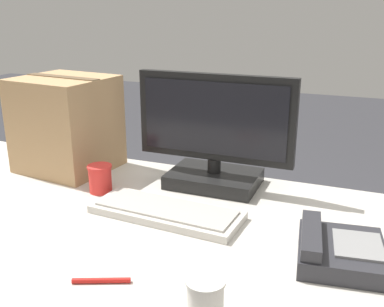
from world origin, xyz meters
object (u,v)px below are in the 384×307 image
(paper_cup_left, at_px, (100,179))
(paper_cup_right, at_px, (205,299))
(monitor, at_px, (214,141))
(cardboard_box, at_px, (67,124))
(desk_phone, at_px, (338,250))
(keyboard, at_px, (166,212))
(pen_marker, at_px, (101,280))

(paper_cup_left, relative_size, paper_cup_right, 1.04)
(monitor, relative_size, cardboard_box, 1.53)
(desk_phone, distance_m, cardboard_box, 1.03)
(monitor, relative_size, keyboard, 1.17)
(monitor, height_order, desk_phone, monitor)
(paper_cup_right, bearing_deg, monitor, 107.67)
(desk_phone, bearing_deg, paper_cup_right, -132.70)
(keyboard, distance_m, pen_marker, 0.35)
(desk_phone, xyz_separation_m, paper_cup_right, (-0.22, -0.31, 0.02))
(monitor, bearing_deg, paper_cup_right, -72.33)
(cardboard_box, bearing_deg, monitor, 3.64)
(paper_cup_left, bearing_deg, paper_cup_right, -40.92)
(pen_marker, bearing_deg, keyboard, 68.08)
(monitor, bearing_deg, paper_cup_left, -149.47)
(monitor, height_order, paper_cup_left, monitor)
(keyboard, bearing_deg, cardboard_box, 158.60)
(keyboard, bearing_deg, desk_phone, -4.19)
(cardboard_box, xyz_separation_m, pen_marker, (0.51, -0.59, -0.16))
(monitor, relative_size, pen_marker, 4.28)
(monitor, height_order, keyboard, monitor)
(paper_cup_right, distance_m, cardboard_box, 0.98)
(keyboard, xyz_separation_m, cardboard_box, (-0.50, 0.24, 0.15))
(paper_cup_right, bearing_deg, cardboard_box, 141.14)
(desk_phone, distance_m, paper_cup_right, 0.38)
(desk_phone, height_order, cardboard_box, cardboard_box)
(keyboard, xyz_separation_m, paper_cup_left, (-0.27, 0.08, 0.03))
(monitor, bearing_deg, cardboard_box, -176.36)
(keyboard, bearing_deg, pen_marker, -85.35)
(desk_phone, distance_m, pen_marker, 0.55)
(paper_cup_left, height_order, cardboard_box, cardboard_box)
(monitor, relative_size, desk_phone, 2.15)
(paper_cup_left, distance_m, cardboard_box, 0.30)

